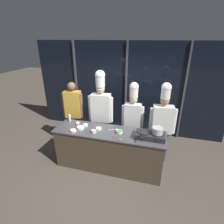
# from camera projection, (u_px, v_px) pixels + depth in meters

# --- Properties ---
(ground_plane) EXTENTS (24.00, 24.00, 0.00)m
(ground_plane) POSITION_uv_depth(u_px,v_px,m) (109.00, 166.00, 4.08)
(ground_plane) COLOR brown
(window_wall_back) EXTENTS (5.65, 0.09, 2.70)m
(window_wall_back) POSITION_uv_depth(u_px,v_px,m) (126.00, 89.00, 5.17)
(window_wall_back) COLOR black
(window_wall_back) RESTS_ON ground_plane
(demo_counter) EXTENTS (2.40, 0.67, 0.91)m
(demo_counter) POSITION_uv_depth(u_px,v_px,m) (109.00, 149.00, 3.90)
(demo_counter) COLOR #4C3D2D
(demo_counter) RESTS_ON ground_plane
(portable_stove) EXTENTS (0.59, 0.33, 0.12)m
(portable_stove) POSITION_uv_depth(u_px,v_px,m) (150.00, 135.00, 3.47)
(portable_stove) COLOR #28282B
(portable_stove) RESTS_ON demo_counter
(frying_pan) EXTENTS (0.26, 0.44, 0.04)m
(frying_pan) POSITION_uv_depth(u_px,v_px,m) (143.00, 131.00, 3.46)
(frying_pan) COLOR #232326
(frying_pan) RESTS_ON portable_stove
(stock_pot) EXTENTS (0.24, 0.21, 0.13)m
(stock_pot) POSITION_uv_depth(u_px,v_px,m) (158.00, 131.00, 3.38)
(stock_pot) COLOR #B7BABF
(stock_pot) RESTS_ON portable_stove
(squeeze_bottle_clear) EXTENTS (0.06, 0.06, 0.20)m
(squeeze_bottle_clear) POSITION_uv_depth(u_px,v_px,m) (70.00, 117.00, 4.16)
(squeeze_bottle_clear) COLOR white
(squeeze_bottle_clear) RESTS_ON demo_counter
(prep_bowl_garlic) EXTENTS (0.12, 0.12, 0.05)m
(prep_bowl_garlic) POSITION_uv_depth(u_px,v_px,m) (85.00, 125.00, 3.95)
(prep_bowl_garlic) COLOR white
(prep_bowl_garlic) RESTS_ON demo_counter
(prep_bowl_chicken) EXTENTS (0.13, 0.13, 0.04)m
(prep_bowl_chicken) POSITION_uv_depth(u_px,v_px,m) (73.00, 130.00, 3.72)
(prep_bowl_chicken) COLOR white
(prep_bowl_chicken) RESTS_ON demo_counter
(prep_bowl_scallions) EXTENTS (0.13, 0.13, 0.05)m
(prep_bowl_scallions) POSITION_uv_depth(u_px,v_px,m) (119.00, 132.00, 3.65)
(prep_bowl_scallions) COLOR white
(prep_bowl_scallions) RESTS_ON demo_counter
(prep_bowl_shrimp) EXTENTS (0.11, 0.11, 0.06)m
(prep_bowl_shrimp) POSITION_uv_depth(u_px,v_px,m) (94.00, 131.00, 3.68)
(prep_bowl_shrimp) COLOR white
(prep_bowl_shrimp) RESTS_ON demo_counter
(prep_bowl_ginger) EXTENTS (0.13, 0.13, 0.04)m
(prep_bowl_ginger) POSITION_uv_depth(u_px,v_px,m) (99.00, 128.00, 3.80)
(prep_bowl_ginger) COLOR white
(prep_bowl_ginger) RESTS_ON demo_counter
(prep_bowl_bean_sprouts) EXTENTS (0.16, 0.16, 0.05)m
(prep_bowl_bean_sprouts) POSITION_uv_depth(u_px,v_px,m) (80.00, 128.00, 3.82)
(prep_bowl_bean_sprouts) COLOR white
(prep_bowl_bean_sprouts) RESTS_ON demo_counter
(prep_bowl_noodles) EXTENTS (0.09, 0.09, 0.03)m
(prep_bowl_noodles) POSITION_uv_depth(u_px,v_px,m) (78.00, 123.00, 4.06)
(prep_bowl_noodles) COLOR white
(prep_bowl_noodles) RESTS_ON demo_counter
(serving_spoon_slotted) EXTENTS (0.22, 0.12, 0.02)m
(serving_spoon_slotted) POSITION_uv_depth(u_px,v_px,m) (115.00, 129.00, 3.80)
(serving_spoon_slotted) COLOR #B2B5BA
(serving_spoon_slotted) RESTS_ON demo_counter
(serving_spoon_solid) EXTENTS (0.25, 0.15, 0.02)m
(serving_spoon_solid) POSITION_uv_depth(u_px,v_px,m) (119.00, 139.00, 3.44)
(serving_spoon_solid) COLOR olive
(serving_spoon_solid) RESTS_ON demo_counter
(person_guest) EXTENTS (0.53, 0.26, 1.77)m
(person_guest) POSITION_uv_depth(u_px,v_px,m) (73.00, 108.00, 4.49)
(person_guest) COLOR #2D3856
(person_guest) RESTS_ON ground_plane
(chef_head) EXTENTS (0.61, 0.28, 2.10)m
(chef_head) POSITION_uv_depth(u_px,v_px,m) (101.00, 107.00, 4.23)
(chef_head) COLOR #4C4C51
(chef_head) RESTS_ON ground_plane
(chef_sous) EXTENTS (0.51, 0.23, 1.87)m
(chef_sous) POSITION_uv_depth(u_px,v_px,m) (133.00, 115.00, 4.11)
(chef_sous) COLOR #232326
(chef_sous) RESTS_ON ground_plane
(chef_line) EXTENTS (0.58, 0.29, 1.92)m
(chef_line) POSITION_uv_depth(u_px,v_px,m) (163.00, 119.00, 3.87)
(chef_line) COLOR #2D3856
(chef_line) RESTS_ON ground_plane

